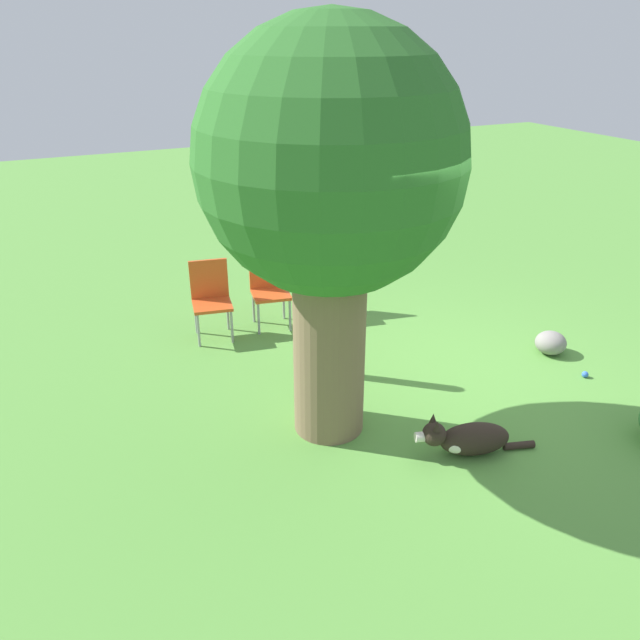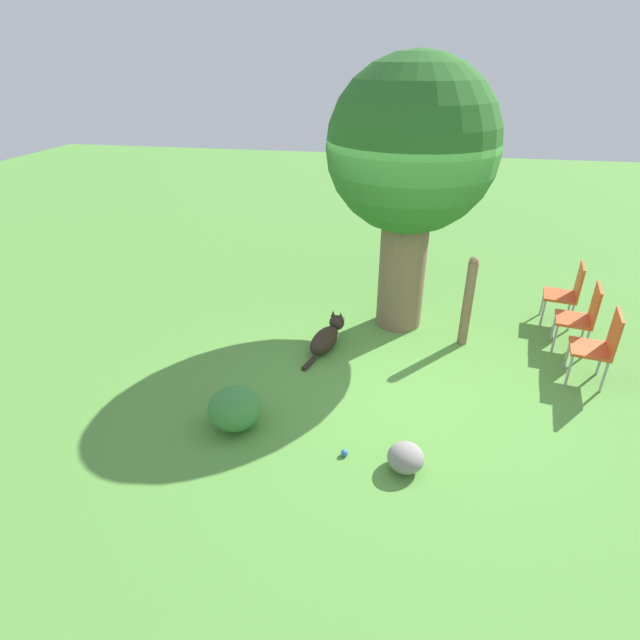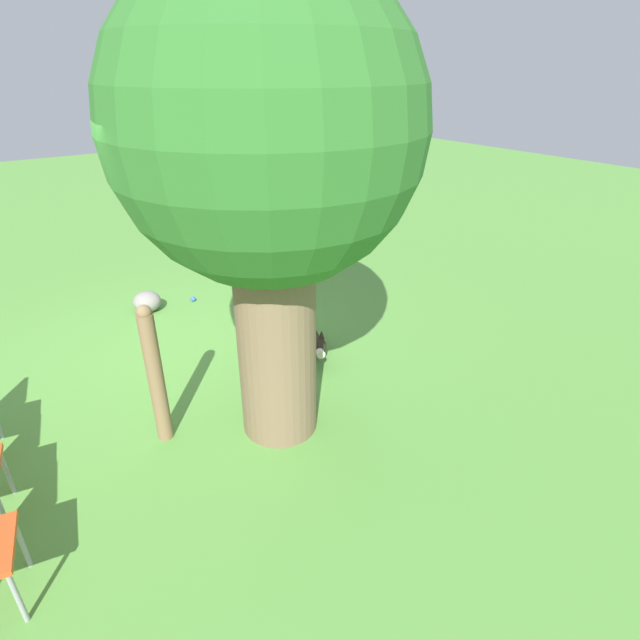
# 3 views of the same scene
# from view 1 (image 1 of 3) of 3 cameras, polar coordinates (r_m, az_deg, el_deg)

# --- Properties ---
(ground_plane) EXTENTS (30.00, 30.00, 0.00)m
(ground_plane) POSITION_cam_1_polar(r_m,az_deg,el_deg) (6.48, 9.34, -6.06)
(ground_plane) COLOR #56933D
(oak_tree) EXTENTS (2.11, 2.11, 3.47)m
(oak_tree) POSITION_cam_1_polar(r_m,az_deg,el_deg) (4.89, 0.97, 13.23)
(oak_tree) COLOR #7A6047
(oak_tree) RESTS_ON ground_plane
(dog) EXTENTS (0.45, 1.06, 0.40)m
(dog) POSITION_cam_1_polar(r_m,az_deg,el_deg) (5.53, 13.26, -10.50)
(dog) COLOR #2D231C
(dog) RESTS_ON ground_plane
(fence_post) EXTENTS (0.13, 0.13, 1.22)m
(fence_post) POSITION_cam_1_polar(r_m,az_deg,el_deg) (6.35, 0.79, -0.05)
(fence_post) COLOR #846647
(fence_post) RESTS_ON ground_plane
(red_chair_0) EXTENTS (0.49, 0.51, 0.91)m
(red_chair_0) POSITION_cam_1_polar(r_m,az_deg,el_deg) (7.83, 0.33, 4.09)
(red_chair_0) COLOR #D14C1E
(red_chair_0) RESTS_ON ground_plane
(red_chair_1) EXTENTS (0.49, 0.51, 0.91)m
(red_chair_1) POSITION_cam_1_polar(r_m,az_deg,el_deg) (7.56, -4.65, 3.23)
(red_chair_1) COLOR #D14C1E
(red_chair_1) RESTS_ON ground_plane
(red_chair_2) EXTENTS (0.49, 0.51, 0.91)m
(red_chair_2) POSITION_cam_1_polar(r_m,az_deg,el_deg) (7.35, -9.95, 2.27)
(red_chair_2) COLOR #D14C1E
(red_chair_2) RESTS_ON ground_plane
(tennis_ball) EXTENTS (0.07, 0.07, 0.07)m
(tennis_ball) POSITION_cam_1_polar(r_m,az_deg,el_deg) (7.11, 23.08, -4.60)
(tennis_ball) COLOR blue
(tennis_ball) RESTS_ON ground_plane
(garden_rock) EXTENTS (0.34, 0.34, 0.26)m
(garden_rock) POSITION_cam_1_polar(r_m,az_deg,el_deg) (7.44, 20.34, -1.96)
(garden_rock) COLOR gray
(garden_rock) RESTS_ON ground_plane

